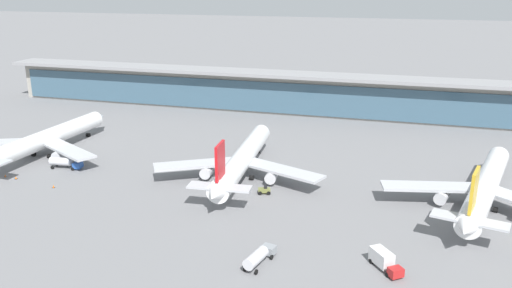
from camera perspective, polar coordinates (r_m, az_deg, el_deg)
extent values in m
plane|color=slate|center=(125.10, -2.15, -5.14)|extent=(1200.00, 1200.00, 0.00)
cylinder|color=white|center=(160.91, -21.52, 0.53)|extent=(7.17, 46.97, 4.93)
cone|color=white|center=(180.09, -16.38, 2.73)|extent=(5.04, 4.67, 4.84)
cube|color=black|center=(177.67, -16.92, 2.78)|extent=(3.79, 2.22, 0.60)
cube|color=#B7BABF|center=(165.19, -25.26, 0.17)|extent=(21.69, 13.40, 0.60)
cube|color=#B7BABF|center=(151.38, -19.44, -0.59)|extent=(21.27, 15.00, 0.60)
cylinder|color=silver|center=(163.57, -24.66, -0.53)|extent=(2.89, 3.70, 2.72)
cylinder|color=silver|center=(153.08, -20.25, -1.15)|extent=(2.89, 3.70, 2.72)
cylinder|color=black|center=(161.99, -22.67, -1.01)|extent=(1.08, 1.24, 1.19)
cylinder|color=black|center=(158.50, -21.20, -1.23)|extent=(1.08, 1.24, 1.19)
cylinder|color=black|center=(175.95, -17.50, 0.91)|extent=(1.08, 1.24, 1.19)
cylinder|color=white|center=(133.51, -1.40, -1.52)|extent=(8.54, 47.03, 4.93)
cone|color=white|center=(157.19, 0.73, 1.38)|extent=(5.17, 4.80, 4.84)
cone|color=white|center=(110.60, -4.40, -5.36)|extent=(4.85, 5.76, 4.44)
cube|color=black|center=(154.29, 0.52, 1.41)|extent=(3.85, 2.32, 0.60)
cube|color=#B7BABF|center=(132.66, -6.30, -2.14)|extent=(21.10, 15.47, 0.60)
cube|color=#B7BABF|center=(127.87, 2.81, -2.81)|extent=(21.78, 12.88, 0.60)
cylinder|color=silver|center=(132.04, -5.29, -2.99)|extent=(2.99, 3.77, 2.72)
cylinder|color=silver|center=(128.40, 1.64, -3.52)|extent=(2.99, 3.77, 2.72)
cube|color=red|center=(112.39, -3.86, -1.81)|extent=(1.05, 5.98, 7.66)
cube|color=#B7BABF|center=(113.56, -3.92, -4.60)|extent=(13.86, 4.79, 0.43)
cylinder|color=black|center=(133.18, -2.78, -3.45)|extent=(1.11, 1.27, 1.19)
cylinder|color=black|center=(131.97, -0.49, -3.63)|extent=(1.11, 1.27, 1.19)
cylinder|color=black|center=(152.14, 0.23, -0.77)|extent=(1.11, 1.27, 1.19)
cylinder|color=white|center=(126.25, 23.33, -4.11)|extent=(15.67, 46.66, 4.93)
cone|color=white|center=(150.29, 24.57, -0.97)|extent=(5.74, 5.44, 4.84)
cone|color=white|center=(102.88, 21.54, -8.39)|extent=(5.58, 6.31, 4.44)
cube|color=black|center=(147.35, 24.49, -0.95)|extent=(4.07, 2.85, 0.60)
cube|color=#B7BABF|center=(123.89, 18.16, -4.35)|extent=(21.94, 9.94, 0.60)
cylinder|color=silver|center=(123.64, 19.19, -5.35)|extent=(3.48, 4.11, 2.72)
cube|color=gold|center=(104.61, 22.26, -4.59)|extent=(1.96, 5.93, 7.66)
cube|color=#B7BABF|center=(105.90, 21.85, -7.54)|extent=(14.11, 6.80, 0.43)
cylinder|color=black|center=(125.59, 21.73, -6.03)|extent=(1.27, 1.40, 1.19)
cylinder|color=black|center=(125.14, 24.19, -6.42)|extent=(1.27, 1.40, 1.19)
cylinder|color=black|center=(145.21, 24.09, -3.22)|extent=(1.27, 1.40, 1.19)
cube|color=olive|center=(123.64, 0.89, -4.95)|extent=(3.12, 2.27, 0.90)
cube|color=black|center=(123.35, 1.03, -4.61)|extent=(0.88, 0.88, 0.70)
cylinder|color=black|center=(123.12, 0.44, -5.27)|extent=(0.94, 0.54, 0.90)
cylinder|color=black|center=(124.44, 0.42, -5.02)|extent=(0.94, 0.54, 0.90)
cylinder|color=black|center=(123.19, 1.36, -5.27)|extent=(0.94, 0.54, 0.90)
cylinder|color=black|center=(124.50, 1.33, -5.02)|extent=(0.94, 0.54, 0.90)
cube|color=gray|center=(97.33, 1.36, -11.22)|extent=(2.77, 2.47, 1.50)
cylinder|color=silver|center=(93.27, -0.03, -12.07)|extent=(3.24, 5.92, 2.10)
cylinder|color=black|center=(97.40, 0.50, -11.69)|extent=(0.47, 0.94, 0.90)
cylinder|color=black|center=(96.51, 1.68, -11.99)|extent=(0.47, 0.94, 0.90)
cylinder|color=black|center=(93.06, -1.20, -13.18)|extent=(0.47, 0.94, 0.90)
cylinder|color=black|center=(92.13, 0.03, -13.51)|extent=(0.47, 0.94, 0.90)
cube|color=#234C9E|center=(146.60, -18.50, -2.14)|extent=(2.24, 2.60, 1.50)
cylinder|color=silver|center=(148.72, -20.15, -1.76)|extent=(5.79, 2.68, 2.10)
cylinder|color=black|center=(148.20, -18.59, -2.25)|extent=(0.92, 0.37, 0.90)
cylinder|color=black|center=(146.39, -19.00, -2.53)|extent=(0.92, 0.37, 0.90)
cylinder|color=black|center=(150.98, -20.49, -2.10)|extent=(0.92, 0.37, 0.90)
cylinder|color=black|center=(149.21, -20.91, -2.37)|extent=(0.92, 0.37, 0.90)
cube|color=#B21E1E|center=(93.55, 14.69, -13.09)|extent=(2.92, 2.83, 1.50)
cube|color=black|center=(92.85, 15.00, -13.15)|extent=(1.71, 1.37, 0.70)
cube|color=silver|center=(96.09, 13.27, -11.67)|extent=(4.64, 5.04, 2.50)
cylinder|color=black|center=(95.03, 14.90, -13.12)|extent=(0.77, 0.88, 0.90)
cylinder|color=black|center=(93.91, 13.83, -13.42)|extent=(0.77, 0.88, 0.90)
cylinder|color=black|center=(98.37, 13.23, -11.88)|extent=(0.77, 0.88, 0.90)
cylinder|color=black|center=(97.29, 12.18, -12.15)|extent=(0.77, 0.88, 0.90)
cube|color=#9E998E|center=(196.60, 5.17, 5.23)|extent=(234.38, 8.00, 14.00)
cube|color=#3D5B70|center=(192.62, 4.91, 4.77)|extent=(229.70, 0.50, 11.20)
cube|color=gray|center=(193.24, 5.11, 7.32)|extent=(239.07, 12.80, 1.20)
cone|color=orange|center=(148.17, -25.21, -3.07)|extent=(0.44, 0.44, 0.70)
cube|color=black|center=(148.28, -25.20, -3.19)|extent=(0.62, 0.62, 0.04)
cone|color=orange|center=(136.20, -20.82, -4.24)|extent=(0.44, 0.44, 0.70)
cube|color=black|center=(136.32, -20.80, -4.37)|extent=(0.62, 0.62, 0.04)
cone|color=orange|center=(145.58, -24.27, -3.29)|extent=(0.44, 0.44, 0.70)
cube|color=black|center=(145.69, -24.25, -3.41)|extent=(0.62, 0.62, 0.04)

